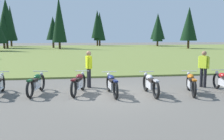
# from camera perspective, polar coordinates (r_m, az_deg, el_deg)

# --- Properties ---
(ground_plane) EXTENTS (140.00, 140.00, 0.00)m
(ground_plane) POSITION_cam_1_polar(r_m,az_deg,el_deg) (10.86, 0.48, -5.13)
(ground_plane) COLOR #605B54
(grass_moorland) EXTENTS (80.00, 44.00, 0.10)m
(grass_moorland) POSITION_cam_1_polar(r_m,az_deg,el_deg) (36.63, -6.01, 3.88)
(grass_moorland) COLOR olive
(grass_moorland) RESTS_ON ground
(forest_treeline) EXTENTS (41.75, 29.22, 8.55)m
(forest_treeline) POSITION_cam_1_polar(r_m,az_deg,el_deg) (46.29, -11.08, 9.73)
(forest_treeline) COLOR #47331E
(forest_treeline) RESTS_ON ground
(motorcycle_british_green) EXTENTS (0.69, 2.08, 0.88)m
(motorcycle_british_green) POSITION_cam_1_polar(r_m,az_deg,el_deg) (11.14, -16.00, -2.81)
(motorcycle_british_green) COLOR black
(motorcycle_british_green) RESTS_ON ground
(motorcycle_maroon) EXTENTS (0.83, 2.04, 0.88)m
(motorcycle_maroon) POSITION_cam_1_polar(r_m,az_deg,el_deg) (10.90, -7.21, -2.79)
(motorcycle_maroon) COLOR black
(motorcycle_maroon) RESTS_ON ground
(motorcycle_navy) EXTENTS (0.62, 2.10, 0.88)m
(motorcycle_navy) POSITION_cam_1_polar(r_m,az_deg,el_deg) (10.55, -0.02, -3.08)
(motorcycle_navy) COLOR black
(motorcycle_navy) RESTS_ON ground
(motorcycle_silver) EXTENTS (0.62, 2.10, 0.88)m
(motorcycle_silver) POSITION_cam_1_polar(r_m,az_deg,el_deg) (10.72, 8.31, -2.99)
(motorcycle_silver) COLOR black
(motorcycle_silver) RESTS_ON ground
(motorcycle_orange) EXTENTS (0.81, 2.04, 0.88)m
(motorcycle_orange) POSITION_cam_1_polar(r_m,az_deg,el_deg) (11.26, 16.68, -2.72)
(motorcycle_orange) COLOR black
(motorcycle_orange) RESTS_ON ground
(motorcycle_red) EXTENTS (0.62, 2.10, 0.88)m
(motorcycle_red) POSITION_cam_1_polar(r_m,az_deg,el_deg) (12.07, 22.96, -2.33)
(motorcycle_red) COLOR black
(motorcycle_red) RESTS_ON ground
(rider_checking_bike) EXTENTS (0.38, 0.48, 1.67)m
(rider_checking_bike) POSITION_cam_1_polar(r_m,az_deg,el_deg) (12.75, 19.13, 0.67)
(rider_checking_bike) COLOR black
(rider_checking_bike) RESTS_ON ground
(rider_with_back_turned) EXTENTS (0.28, 0.54, 1.67)m
(rider_with_back_turned) POSITION_cam_1_polar(r_m,az_deg,el_deg) (12.04, -5.02, 0.68)
(rider_with_back_turned) COLOR black
(rider_with_back_turned) RESTS_ON ground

